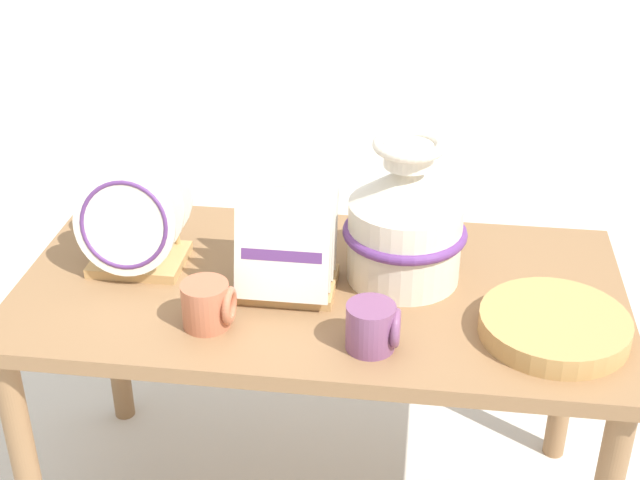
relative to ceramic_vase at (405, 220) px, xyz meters
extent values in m
cube|color=olive|center=(-0.17, -0.06, -0.16)|extent=(1.30, 0.66, 0.03)
cylinder|color=olive|center=(-0.78, -0.34, -0.49)|extent=(0.06, 0.06, 0.62)
cylinder|color=olive|center=(-0.78, 0.23, -0.49)|extent=(0.06, 0.06, 0.62)
cylinder|color=olive|center=(0.43, 0.23, -0.49)|extent=(0.06, 0.06, 0.62)
cylinder|color=silver|center=(0.00, 0.00, -0.05)|extent=(0.24, 0.24, 0.18)
cone|color=silver|center=(0.00, 0.00, 0.08)|extent=(0.24, 0.24, 0.09)
cylinder|color=silver|center=(0.00, 0.00, 0.15)|extent=(0.10, 0.10, 0.05)
torus|color=silver|center=(0.00, 0.00, 0.17)|extent=(0.15, 0.15, 0.02)
torus|color=#60337A|center=(0.00, 0.00, -0.03)|extent=(0.27, 0.27, 0.02)
cube|color=tan|center=(-0.59, -0.02, -0.13)|extent=(0.20, 0.16, 0.02)
cylinder|color=tan|center=(-0.66, 0.04, -0.08)|extent=(0.01, 0.01, 0.08)
cylinder|color=tan|center=(-0.52, 0.04, -0.08)|extent=(0.01, 0.01, 0.08)
cylinder|color=silver|center=(-0.59, -0.09, 0.00)|extent=(0.22, 0.06, 0.22)
torus|color=#5B3375|center=(-0.59, -0.09, 0.00)|extent=(0.19, 0.06, 0.19)
cylinder|color=silver|center=(-0.59, -0.02, 0.00)|extent=(0.22, 0.06, 0.22)
cylinder|color=silver|center=(-0.59, 0.05, 0.00)|extent=(0.22, 0.06, 0.22)
cube|color=tan|center=(-0.24, -0.08, -0.13)|extent=(0.20, 0.16, 0.02)
cylinder|color=tan|center=(-0.31, -0.02, -0.08)|extent=(0.01, 0.01, 0.08)
cylinder|color=tan|center=(-0.17, -0.02, -0.08)|extent=(0.01, 0.01, 0.08)
cube|color=silver|center=(-0.24, -0.15, -0.02)|extent=(0.19, 0.06, 0.19)
cube|color=silver|center=(-0.24, -0.10, -0.02)|extent=(0.19, 0.06, 0.19)
cube|color=silver|center=(-0.24, -0.06, -0.02)|extent=(0.19, 0.06, 0.19)
cube|color=silver|center=(-0.24, -0.01, -0.02)|extent=(0.19, 0.06, 0.19)
cube|color=#5B3375|center=(-0.24, -0.15, -0.02)|extent=(0.16, 0.01, 0.02)
cylinder|color=tan|center=(0.31, -0.18, -0.14)|extent=(0.29, 0.29, 0.01)
cylinder|color=tan|center=(0.31, -0.18, -0.13)|extent=(0.29, 0.29, 0.01)
cylinder|color=tan|center=(0.31, -0.18, -0.12)|extent=(0.29, 0.29, 0.01)
cylinder|color=tan|center=(0.31, -0.18, -0.11)|extent=(0.29, 0.29, 0.01)
cylinder|color=tan|center=(0.31, -0.18, -0.10)|extent=(0.29, 0.29, 0.01)
cylinder|color=#B76647|center=(-0.38, -0.24, -0.09)|extent=(0.10, 0.10, 0.09)
torus|color=#B76647|center=(-0.33, -0.24, -0.09)|extent=(0.02, 0.08, 0.08)
cylinder|color=#7A4770|center=(-0.05, -0.27, -0.09)|extent=(0.10, 0.10, 0.09)
torus|color=#7A4770|center=(0.00, -0.27, -0.09)|extent=(0.02, 0.08, 0.08)
camera|label=1|loc=(0.04, -1.67, 0.88)|focal=50.00mm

